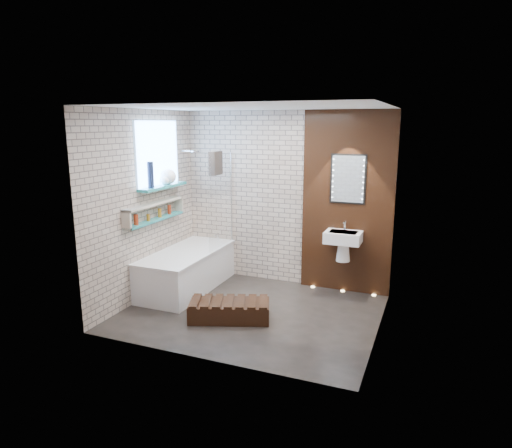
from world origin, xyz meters
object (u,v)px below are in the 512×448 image
at_px(bath_screen, 221,201).
at_px(washbasin, 343,241).
at_px(walnut_step, 229,311).
at_px(bathtub, 187,270).
at_px(led_mirror, 348,179).

xyz_separation_m(bath_screen, washbasin, (1.82, 0.18, -0.49)).
height_order(bath_screen, walnut_step, bath_screen).
relative_size(washbasin, walnut_step, 0.58).
distance_m(washbasin, walnut_step, 1.90).
height_order(bath_screen, washbasin, bath_screen).
bearing_deg(bathtub, washbasin, 16.01).
relative_size(led_mirror, walnut_step, 0.70).
height_order(washbasin, walnut_step, washbasin).
height_order(bath_screen, led_mirror, led_mirror).
bearing_deg(walnut_step, washbasin, 50.60).
distance_m(led_mirror, walnut_step, 2.45).
bearing_deg(bath_screen, led_mirror, 10.66).
distance_m(washbasin, led_mirror, 0.88).
bearing_deg(led_mirror, bathtub, -160.22).
xyz_separation_m(bathtub, washbasin, (2.17, 0.62, 0.50)).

